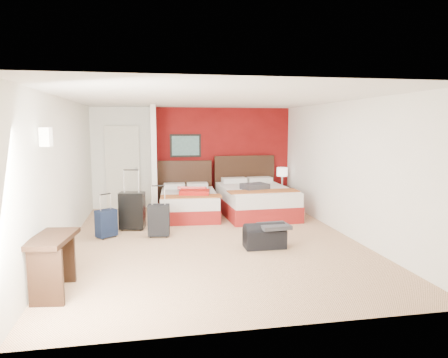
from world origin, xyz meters
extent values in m
plane|color=#D8AD85|center=(0.00, 0.00, 0.00)|extent=(6.50, 6.50, 0.00)
cube|color=white|center=(0.00, 3.25, 1.25)|extent=(5.00, 0.04, 2.50)
cube|color=white|center=(-2.50, 0.00, 1.25)|extent=(0.04, 6.50, 2.50)
cube|color=black|center=(-0.20, 3.19, 1.55)|extent=(0.78, 0.03, 0.58)
cube|color=white|center=(-2.38, -1.50, 1.90)|extent=(0.12, 0.20, 0.24)
cube|color=maroon|center=(0.75, 3.23, 1.25)|extent=(3.50, 0.04, 2.50)
cube|color=silver|center=(-1.00, 2.61, 1.25)|extent=(0.12, 1.20, 2.50)
cube|color=silver|center=(-1.75, 3.20, 1.02)|extent=(0.82, 0.06, 2.05)
cube|color=silver|center=(-0.24, 2.04, 0.27)|extent=(1.36, 1.87, 0.54)
cube|color=white|center=(1.29, 1.92, 0.32)|extent=(1.57, 2.19, 0.64)
cube|color=#B6140F|center=(-0.14, 1.94, 0.60)|extent=(0.81, 0.99, 0.11)
cube|color=#3A3A3F|center=(1.19, 1.62, 0.71)|extent=(0.64, 0.56, 0.13)
cube|color=#311D10|center=(2.23, 2.82, 0.25)|extent=(0.38, 0.38, 0.50)
cylinder|color=white|center=(2.23, 2.82, 0.74)|extent=(0.30, 0.30, 0.49)
cube|color=black|center=(-1.46, 1.04, 0.36)|extent=(0.52, 0.38, 0.72)
cube|color=black|center=(-0.95, 0.42, 0.29)|extent=(0.41, 0.29, 0.57)
cube|color=#101B32|center=(-1.90, 0.53, 0.25)|extent=(0.41, 0.39, 0.49)
cube|color=black|center=(0.78, -0.59, 0.17)|extent=(0.68, 0.37, 0.35)
cube|color=#333338|center=(0.93, -0.64, 0.38)|extent=(0.52, 0.45, 0.07)
cube|color=black|center=(-2.27, -1.95, 0.36)|extent=(0.54, 0.92, 0.72)
camera|label=1|loc=(-1.08, -6.98, 2.04)|focal=32.40mm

